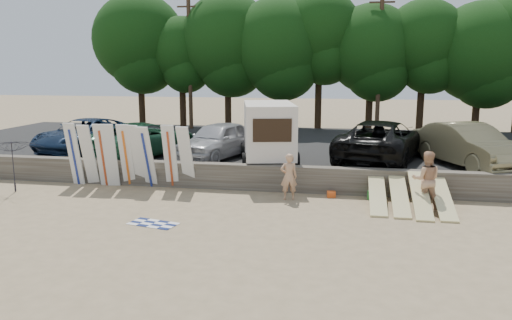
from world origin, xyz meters
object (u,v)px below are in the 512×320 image
object	(u,v)px
car_0	(85,135)
car_1	(144,139)
beachgoer_a	(289,177)
beach_umbrella	(14,166)
beachgoer_b	(426,180)
car_2	(218,140)
box_trailer	(269,130)
car_4	(468,145)
car_3	(381,141)
cooler	(373,195)

from	to	relation	value
car_0	car_1	distance (m)	3.42
beachgoer_a	beach_umbrella	size ratio (longest dim) A/B	0.74
beach_umbrella	beachgoer_b	bearing A→B (deg)	2.32
car_1	car_2	bearing A→B (deg)	-158.38
box_trailer	beachgoer_b	distance (m)	6.99
car_2	beach_umbrella	distance (m)	8.27
car_4	car_3	bearing A→B (deg)	144.11
car_4	car_0	bearing A→B (deg)	152.87
car_0	car_3	bearing A→B (deg)	10.35
car_1	beachgoer_a	bearing A→B (deg)	173.01
car_3	car_4	size ratio (longest dim) A/B	1.19
car_2	car_3	distance (m)	7.18
car_1	car_3	bearing A→B (deg)	-154.71
car_0	car_4	xyz separation A→B (m)	(17.41, -0.71, 0.11)
car_0	car_2	world-z (taller)	car_2
box_trailer	car_3	xyz separation A→B (m)	(4.74, 1.35, -0.54)
cooler	beach_umbrella	world-z (taller)	beach_umbrella
car_1	car_2	size ratio (longest dim) A/B	1.16
car_1	cooler	world-z (taller)	car_1
car_0	car_4	size ratio (longest dim) A/B	1.04
beachgoer_a	cooler	size ratio (longest dim) A/B	4.45
box_trailer	car_0	bearing A→B (deg)	158.49
beachgoer_a	cooler	distance (m)	3.16
car_2	cooler	distance (m)	7.60
car_4	cooler	size ratio (longest dim) A/B	14.08
car_0	beachgoer_b	world-z (taller)	car_0
car_4	beach_umbrella	distance (m)	17.95
box_trailer	beach_umbrella	size ratio (longest dim) A/B	1.90
car_2	box_trailer	bearing A→B (deg)	2.64
box_trailer	car_2	bearing A→B (deg)	151.32
car_0	car_1	world-z (taller)	car_0
car_2	car_4	bearing A→B (deg)	18.35
car_2	cooler	bearing A→B (deg)	-8.12
box_trailer	beachgoer_a	xyz separation A→B (m)	(1.26, -3.25, -1.28)
car_2	beachgoer_a	xyz separation A→B (m)	(3.67, -3.93, -0.67)
cooler	car_4	bearing A→B (deg)	53.37
car_2	beachgoer_b	distance (m)	9.36
car_3	beachgoer_b	xyz separation A→B (m)	(1.22, -4.82, -0.61)
car_2	beachgoer_b	xyz separation A→B (m)	(8.37, -4.15, -0.53)
car_4	beachgoer_b	distance (m)	4.72
beachgoer_b	cooler	size ratio (longest dim) A/B	5.15
car_2	car_3	bearing A→B (deg)	23.68
car_2	beach_umbrella	size ratio (longest dim) A/B	2.10
car_1	beachgoer_b	world-z (taller)	car_1
beachgoer_a	box_trailer	bearing A→B (deg)	-83.20
car_3	car_4	distance (m)	3.46
beach_umbrella	car_0	bearing A→B (deg)	91.18
cooler	beach_umbrella	distance (m)	13.55
box_trailer	car_4	world-z (taller)	box_trailer
beachgoer_a	cooler	world-z (taller)	beachgoer_a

